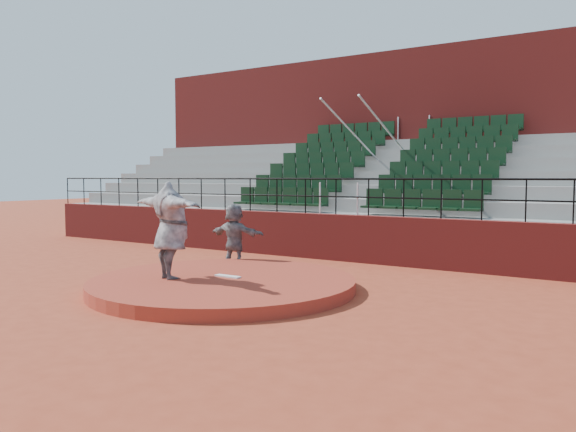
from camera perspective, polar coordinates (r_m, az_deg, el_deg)
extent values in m
plane|color=#A03D24|center=(11.88, -6.58, -7.46)|extent=(90.00, 90.00, 0.00)
cylinder|color=#A03523|center=(11.86, -6.59, -6.87)|extent=(5.50, 5.50, 0.25)
cube|color=white|center=(11.94, -6.13, -6.10)|extent=(0.60, 0.15, 0.03)
cube|color=maroon|center=(15.92, 4.87, -2.16)|extent=(24.00, 0.30, 1.30)
cylinder|color=black|center=(15.83, 4.90, 3.78)|extent=(24.00, 0.05, 0.05)
cylinder|color=black|center=(15.84, 4.89, 1.97)|extent=(24.00, 0.04, 0.04)
cylinder|color=black|center=(23.92, -21.48, 2.39)|extent=(0.04, 0.04, 1.00)
cylinder|color=black|center=(23.12, -20.02, 2.38)|extent=(0.04, 0.04, 1.00)
cylinder|color=black|center=(22.33, -18.47, 2.37)|extent=(0.04, 0.04, 1.00)
cylinder|color=black|center=(21.56, -16.80, 2.35)|extent=(0.04, 0.04, 1.00)
cylinder|color=black|center=(20.81, -15.01, 2.33)|extent=(0.04, 0.04, 1.00)
cylinder|color=black|center=(20.08, -13.08, 2.31)|extent=(0.04, 0.04, 1.00)
cylinder|color=black|center=(19.38, -11.02, 2.28)|extent=(0.04, 0.04, 1.00)
cylinder|color=black|center=(18.70, -8.80, 2.25)|extent=(0.04, 0.04, 1.00)
cylinder|color=black|center=(18.06, -6.42, 2.21)|extent=(0.04, 0.04, 1.00)
cylinder|color=black|center=(17.44, -3.87, 2.16)|extent=(0.04, 0.04, 1.00)
cylinder|color=black|center=(16.87, -1.13, 2.11)|extent=(0.04, 0.04, 1.00)
cylinder|color=black|center=(16.33, 1.78, 2.05)|extent=(0.04, 0.04, 1.00)
cylinder|color=black|center=(15.84, 4.89, 1.97)|extent=(0.04, 0.04, 1.00)
cylinder|color=black|center=(15.40, 8.19, 1.89)|extent=(0.04, 0.04, 1.00)
cylinder|color=black|center=(15.01, 11.66, 1.80)|extent=(0.04, 0.04, 1.00)
cylinder|color=black|center=(14.69, 15.31, 1.69)|extent=(0.04, 0.04, 1.00)
cylinder|color=black|center=(14.42, 19.10, 1.57)|extent=(0.04, 0.04, 1.00)
cylinder|color=black|center=(14.22, 23.02, 1.44)|extent=(0.04, 0.04, 1.00)
cylinder|color=black|center=(14.08, 27.03, 1.30)|extent=(0.04, 0.04, 1.00)
cube|color=gray|center=(16.43, 5.80, -1.98)|extent=(24.00, 0.85, 1.30)
cube|color=black|center=(17.50, -0.75, 1.72)|extent=(3.30, 0.48, 0.72)
cube|color=black|center=(15.48, 13.30, 1.32)|extent=(3.30, 0.48, 0.72)
cube|color=gray|center=(17.17, 7.09, -1.06)|extent=(24.00, 0.85, 1.70)
cube|color=black|center=(18.20, 0.73, 3.07)|extent=(3.30, 0.48, 0.72)
cube|color=black|center=(16.27, 14.31, 2.83)|extent=(3.30, 0.48, 0.72)
cube|color=gray|center=(17.92, 8.27, -0.22)|extent=(24.00, 0.85, 2.10)
cube|color=black|center=(18.92, 2.10, 4.31)|extent=(3.30, 0.48, 0.72)
cube|color=black|center=(17.08, 15.24, 4.21)|extent=(3.30, 0.48, 0.72)
cube|color=gray|center=(18.69, 9.36, 0.55)|extent=(24.00, 0.85, 2.50)
cube|color=black|center=(19.67, 3.36, 5.46)|extent=(3.30, 0.48, 0.72)
cube|color=black|center=(17.90, 16.08, 5.46)|extent=(3.30, 0.48, 0.72)
cube|color=gray|center=(19.46, 10.35, 1.27)|extent=(24.00, 0.85, 2.90)
cube|color=black|center=(20.43, 4.54, 6.52)|extent=(3.30, 0.48, 0.72)
cube|color=black|center=(18.73, 16.86, 6.60)|extent=(3.30, 0.48, 0.72)
cube|color=gray|center=(20.24, 11.28, 1.92)|extent=(24.00, 0.85, 3.30)
cube|color=black|center=(21.20, 5.64, 7.51)|extent=(3.30, 0.48, 0.72)
cube|color=black|center=(19.57, 17.57, 7.64)|extent=(3.30, 0.48, 0.72)
cube|color=gray|center=(21.03, 12.13, 2.53)|extent=(24.00, 0.85, 3.70)
cube|color=black|center=(21.99, 6.67, 8.42)|extent=(3.30, 0.48, 0.72)
cube|color=black|center=(20.42, 18.22, 8.59)|extent=(3.30, 0.48, 0.72)
cylinder|color=silver|center=(18.93, 7.75, 7.13)|extent=(0.06, 5.97, 2.46)
cylinder|color=silver|center=(18.45, 11.16, 7.17)|extent=(0.06, 5.97, 2.46)
cube|color=maroon|center=(22.86, 13.90, 6.88)|extent=(24.00, 3.00, 7.10)
imported|color=black|center=(11.80, -11.84, -1.43)|extent=(2.56, 1.39, 2.01)
imported|color=black|center=(14.58, -5.46, -2.00)|extent=(1.58, 0.60, 1.67)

